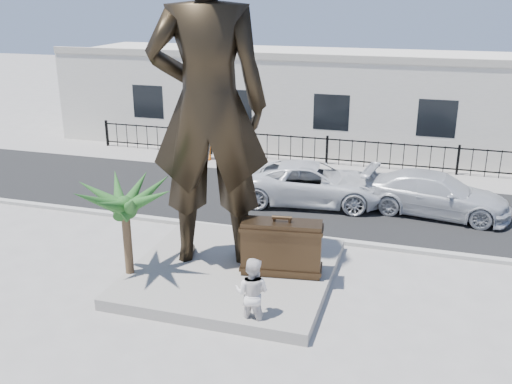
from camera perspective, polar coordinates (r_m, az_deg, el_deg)
ground at (r=14.12m, az=-2.41°, el=-11.45°), size 100.00×100.00×0.00m
street at (r=21.13m, az=4.73°, el=-0.73°), size 40.00×7.00×0.01m
curb at (r=17.94m, az=2.33°, el=-4.23°), size 40.00×0.25×0.12m
far_sidewalk at (r=24.86m, az=6.72°, el=2.30°), size 40.00×2.50×0.02m
plinth at (r=15.43m, az=-2.34°, el=-7.97°), size 5.20×5.20×0.30m
fence at (r=25.45m, az=7.10°, el=4.07°), size 22.00×0.10×1.20m
building at (r=29.16m, az=8.71°, el=9.16°), size 28.00×7.00×4.40m
statue at (r=14.62m, az=-4.79°, el=8.53°), size 3.51×2.80×8.40m
suitcase at (r=14.76m, az=2.57°, el=-5.56°), size 2.11×0.93×1.43m
tourist at (r=12.97m, az=-0.40°, el=-10.08°), size 0.86×0.69×1.70m
car_white at (r=20.60m, az=5.67°, el=0.88°), size 5.53×3.07×1.46m
car_silver at (r=20.40m, az=17.54°, el=-0.20°), size 5.11×2.59×1.42m
worker at (r=25.87m, az=-5.01°, el=5.29°), size 1.37×0.96×1.95m
palm_tree at (r=15.56m, az=-12.40°, el=-8.83°), size 1.80×1.80×3.20m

